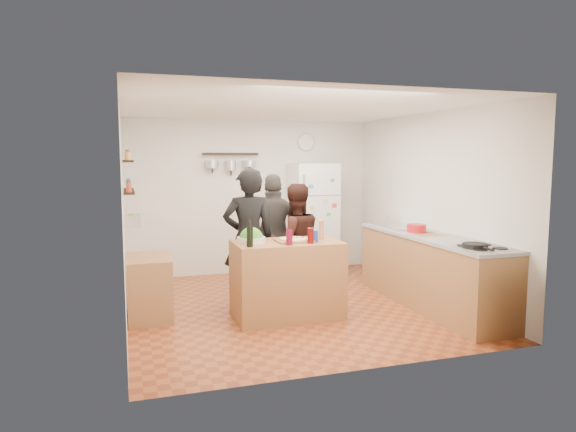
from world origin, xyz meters
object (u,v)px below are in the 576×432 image
object	(u,v)px
salt_canister	(315,236)
skillet	(475,246)
wall_clock	(306,142)
person_center	(295,243)
person_back	(274,235)
counter_run	(431,272)
wine_bottle	(250,237)
pepper_mill	(321,231)
salad_bowl	(251,240)
person_left	(249,239)
fridge	(313,218)
side_table	(149,287)
prep_island	(287,279)
red_bowl	(416,228)

from	to	relation	value
salt_canister	skillet	world-z (taller)	salt_canister
skillet	wall_clock	world-z (taller)	wall_clock
person_center	person_back	xyz separation A→B (m)	(-0.15, 0.42, 0.06)
salt_canister	counter_run	size ratio (longest dim) A/B	0.05
wine_bottle	pepper_mill	xyz separation A→B (m)	(0.95, 0.27, -0.01)
salad_bowl	wall_clock	distance (m)	3.14
skillet	pepper_mill	bearing A→B (deg)	139.30
person_left	fridge	xyz separation A→B (m)	(1.47, 1.65, 0.02)
salt_canister	person_center	bearing A→B (deg)	91.07
wall_clock	person_back	bearing A→B (deg)	-123.47
wall_clock	fridge	bearing A→B (deg)	-90.00
salt_canister	wall_clock	world-z (taller)	wall_clock
salad_bowl	skillet	distance (m)	2.48
wine_bottle	side_table	world-z (taller)	wine_bottle
salad_bowl	person_center	xyz separation A→B (m)	(0.71, 0.53, -0.16)
wine_bottle	person_left	distance (m)	0.77
prep_island	wine_bottle	xyz separation A→B (m)	(-0.50, -0.22, 0.56)
fridge	wall_clock	xyz separation A→B (m)	(0.00, 0.33, 1.25)
wine_bottle	pepper_mill	world-z (taller)	wine_bottle
wine_bottle	red_bowl	xyz separation A→B (m)	(2.33, 0.37, -0.05)
prep_island	pepper_mill	distance (m)	0.71
salt_canister	person_left	size ratio (longest dim) A/B	0.08
salad_bowl	red_bowl	size ratio (longest dim) A/B	1.32
person_center	red_bowl	size ratio (longest dim) A/B	6.26
salt_canister	counter_run	bearing A→B (deg)	-0.32
fridge	skillet	bearing A→B (deg)	-78.74
wine_bottle	person_center	xyz separation A→B (m)	(0.79, 0.80, -0.24)
person_left	wall_clock	xyz separation A→B (m)	(1.47, 1.98, 1.27)
person_center	red_bowl	bearing A→B (deg)	163.38
person_back	wall_clock	xyz separation A→B (m)	(0.99, 1.50, 1.31)
pepper_mill	person_back	size ratio (longest dim) A/B	0.12
person_back	counter_run	xyz separation A→B (m)	(1.74, -1.13, -0.39)
pepper_mill	fridge	distance (m)	2.23
person_back	side_table	distance (m)	1.84
side_table	prep_island	bearing A→B (deg)	-17.19
prep_island	wine_bottle	size ratio (longest dim) A/B	5.71
person_center	red_bowl	distance (m)	1.61
wine_bottle	wall_clock	xyz separation A→B (m)	(1.63, 2.72, 1.13)
person_left	wall_clock	size ratio (longest dim) A/B	5.88
pepper_mill	person_left	distance (m)	0.93
salt_canister	person_left	world-z (taller)	person_left
person_center	fridge	xyz separation A→B (m)	(0.84, 1.59, 0.12)
person_left	counter_run	world-z (taller)	person_left
salad_bowl	counter_run	world-z (taller)	salad_bowl
skillet	red_bowl	size ratio (longest dim) A/B	1.08
prep_island	wall_clock	distance (m)	3.23
pepper_mill	fridge	world-z (taller)	fridge
wine_bottle	person_left	world-z (taller)	person_left
person_left	red_bowl	distance (m)	2.20
side_table	person_center	bearing A→B (deg)	2.91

